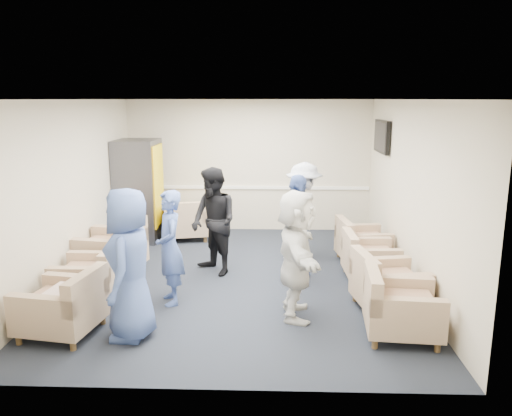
{
  "coord_description": "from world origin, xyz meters",
  "views": [
    {
      "loc": [
        0.49,
        -7.25,
        2.71
      ],
      "look_at": [
        0.24,
        0.2,
        1.07
      ],
      "focal_mm": 35.0,
      "sensor_mm": 36.0,
      "label": 1
    }
  ],
  "objects_px": {
    "armchair_right_near": "(397,309)",
    "armchair_right_far": "(360,244)",
    "armchair_left_far": "(113,252)",
    "armchair_right_midfar": "(367,259)",
    "armchair_left_near": "(65,308)",
    "person_front_left": "(129,264)",
    "person_mid_right": "(297,228)",
    "person_front_right": "(297,255)",
    "vending_machine": "(139,190)",
    "armchair_corner": "(186,222)",
    "person_mid_left": "(170,248)",
    "person_back_right": "(304,211)",
    "armchair_right_midnear": "(385,286)",
    "armchair_left_mid": "(93,278)",
    "person_back_left": "(214,222)"
  },
  "relations": [
    {
      "from": "armchair_right_near",
      "to": "armchair_right_far",
      "type": "height_order",
      "value": "armchair_right_near"
    },
    {
      "from": "armchair_left_far",
      "to": "armchair_right_midfar",
      "type": "height_order",
      "value": "armchair_left_far"
    },
    {
      "from": "armchair_left_near",
      "to": "person_front_left",
      "type": "xyz_separation_m",
      "value": [
        0.79,
        -0.02,
        0.55
      ]
    },
    {
      "from": "armchair_left_near",
      "to": "armchair_right_midfar",
      "type": "relative_size",
      "value": 1.19
    },
    {
      "from": "armchair_left_near",
      "to": "person_mid_right",
      "type": "bearing_deg",
      "value": 134.57
    },
    {
      "from": "person_mid_right",
      "to": "person_front_right",
      "type": "bearing_deg",
      "value": -161.73
    },
    {
      "from": "armchair_left_far",
      "to": "vending_machine",
      "type": "height_order",
      "value": "vending_machine"
    },
    {
      "from": "armchair_corner",
      "to": "person_mid_left",
      "type": "bearing_deg",
      "value": 83.69
    },
    {
      "from": "armchair_right_far",
      "to": "person_back_right",
      "type": "relative_size",
      "value": 0.53
    },
    {
      "from": "armchair_right_midfar",
      "to": "armchair_corner",
      "type": "relative_size",
      "value": 0.79
    },
    {
      "from": "armchair_left_far",
      "to": "vending_machine",
      "type": "relative_size",
      "value": 0.55
    },
    {
      "from": "armchair_right_midnear",
      "to": "armchair_left_far",
      "type": "bearing_deg",
      "value": 63.87
    },
    {
      "from": "armchair_left_far",
      "to": "armchair_right_midfar",
      "type": "distance_m",
      "value": 3.93
    },
    {
      "from": "armchair_left_mid",
      "to": "armchair_left_far",
      "type": "distance_m",
      "value": 1.02
    },
    {
      "from": "person_front_left",
      "to": "person_mid_left",
      "type": "distance_m",
      "value": 1.04
    },
    {
      "from": "armchair_left_far",
      "to": "person_mid_right",
      "type": "height_order",
      "value": "person_mid_right"
    },
    {
      "from": "person_front_left",
      "to": "vending_machine",
      "type": "bearing_deg",
      "value": -167.29
    },
    {
      "from": "person_front_left",
      "to": "person_back_right",
      "type": "bearing_deg",
      "value": 144.08
    },
    {
      "from": "armchair_right_near",
      "to": "person_front_right",
      "type": "height_order",
      "value": "person_front_right"
    },
    {
      "from": "armchair_right_far",
      "to": "armchair_right_midfar",
      "type": "bearing_deg",
      "value": 171.09
    },
    {
      "from": "armchair_left_mid",
      "to": "person_back_left",
      "type": "relative_size",
      "value": 0.48
    },
    {
      "from": "person_back_left",
      "to": "armchair_right_midfar",
      "type": "bearing_deg",
      "value": 45.51
    },
    {
      "from": "armchair_left_near",
      "to": "armchair_corner",
      "type": "bearing_deg",
      "value": 179.39
    },
    {
      "from": "armchair_right_far",
      "to": "vending_machine",
      "type": "relative_size",
      "value": 0.45
    },
    {
      "from": "armchair_right_far",
      "to": "person_front_right",
      "type": "height_order",
      "value": "person_front_right"
    },
    {
      "from": "armchair_left_far",
      "to": "armchair_corner",
      "type": "xyz_separation_m",
      "value": [
        0.79,
        2.08,
        -0.03
      ]
    },
    {
      "from": "armchair_right_midfar",
      "to": "person_mid_right",
      "type": "bearing_deg",
      "value": 89.83
    },
    {
      "from": "person_back_right",
      "to": "person_front_right",
      "type": "xyz_separation_m",
      "value": [
        -0.23,
        -2.43,
        -0.01
      ]
    },
    {
      "from": "person_front_left",
      "to": "person_back_left",
      "type": "distance_m",
      "value": 2.29
    },
    {
      "from": "armchair_right_midnear",
      "to": "person_back_right",
      "type": "distance_m",
      "value": 2.44
    },
    {
      "from": "person_mid_right",
      "to": "person_back_right",
      "type": "bearing_deg",
      "value": 11.73
    },
    {
      "from": "armchair_right_midfar",
      "to": "person_mid_left",
      "type": "bearing_deg",
      "value": 107.87
    },
    {
      "from": "armchair_left_near",
      "to": "person_back_right",
      "type": "bearing_deg",
      "value": 145.11
    },
    {
      "from": "armchair_left_mid",
      "to": "armchair_right_near",
      "type": "height_order",
      "value": "armchair_right_near"
    },
    {
      "from": "armchair_right_far",
      "to": "person_front_left",
      "type": "relative_size",
      "value": 0.5
    },
    {
      "from": "armchair_right_far",
      "to": "person_mid_left",
      "type": "xyz_separation_m",
      "value": [
        -2.83,
        -1.79,
        0.46
      ]
    },
    {
      "from": "armchair_right_midnear",
      "to": "armchair_corner",
      "type": "xyz_separation_m",
      "value": [
        -3.16,
        3.28,
        0.01
      ]
    },
    {
      "from": "armchair_right_near",
      "to": "person_back_left",
      "type": "height_order",
      "value": "person_back_left"
    },
    {
      "from": "armchair_corner",
      "to": "person_front_right",
      "type": "bearing_deg",
      "value": 107.34
    },
    {
      "from": "armchair_left_near",
      "to": "person_front_right",
      "type": "height_order",
      "value": "person_front_right"
    },
    {
      "from": "armchair_left_near",
      "to": "person_front_right",
      "type": "xyz_separation_m",
      "value": [
        2.71,
        0.59,
        0.49
      ]
    },
    {
      "from": "armchair_left_near",
      "to": "person_back_right",
      "type": "distance_m",
      "value": 4.24
    },
    {
      "from": "armchair_left_mid",
      "to": "person_back_left",
      "type": "distance_m",
      "value": 1.99
    },
    {
      "from": "person_mid_left",
      "to": "armchair_left_mid",
      "type": "bearing_deg",
      "value": -111.19
    },
    {
      "from": "armchair_corner",
      "to": "person_front_left",
      "type": "relative_size",
      "value": 0.57
    },
    {
      "from": "armchair_left_far",
      "to": "person_back_left",
      "type": "xyz_separation_m",
      "value": [
        1.57,
        0.15,
        0.47
      ]
    },
    {
      "from": "armchair_right_midfar",
      "to": "person_front_left",
      "type": "height_order",
      "value": "person_front_left"
    },
    {
      "from": "armchair_left_far",
      "to": "person_front_right",
      "type": "xyz_separation_m",
      "value": [
        2.79,
        -1.42,
        0.45
      ]
    },
    {
      "from": "vending_machine",
      "to": "person_mid_left",
      "type": "bearing_deg",
      "value": -68.4
    },
    {
      "from": "armchair_corner",
      "to": "vending_machine",
      "type": "distance_m",
      "value": 1.1
    }
  ]
}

